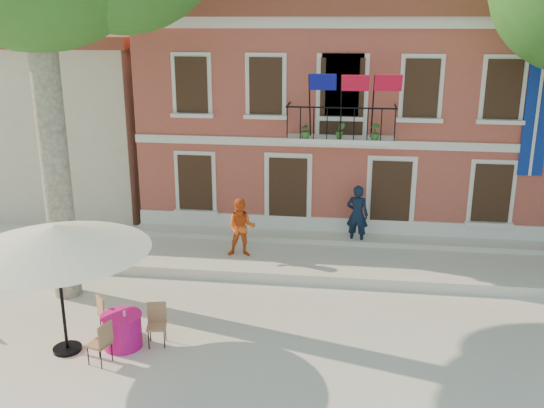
{
  "coord_description": "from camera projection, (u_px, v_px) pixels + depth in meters",
  "views": [
    {
      "loc": [
        2.38,
        -12.35,
        6.92
      ],
      "look_at": [
        0.23,
        3.5,
        2.04
      ],
      "focal_mm": 40.0,
      "sensor_mm": 36.0,
      "label": 1
    }
  ],
  "objects": [
    {
      "name": "terrace",
      "position": [
        335.0,
        259.0,
        17.9
      ],
      "size": [
        14.0,
        3.4,
        0.3
      ],
      "primitive_type": "cube",
      "color": "silver",
      "rests_on": "ground"
    },
    {
      "name": "ground",
      "position": [
        242.0,
        331.0,
        14.03
      ],
      "size": [
        90.0,
        90.0,
        0.0
      ],
      "primitive_type": "plane",
      "color": "beige",
      "rests_on": "ground"
    },
    {
      "name": "neighbor_west",
      "position": [
        61.0,
        114.0,
        24.74
      ],
      "size": [
        9.4,
        9.4,
        6.4
      ],
      "color": "beige",
      "rests_on": "ground"
    },
    {
      "name": "patio_umbrella",
      "position": [
        55.0,
        238.0,
        12.46
      ],
      "size": [
        3.9,
        3.9,
        2.9
      ],
      "color": "black",
      "rests_on": "ground"
    },
    {
      "name": "pedestrian_navy",
      "position": [
        357.0,
        215.0,
        18.43
      ],
      "size": [
        0.75,
        0.57,
        1.85
      ],
      "primitive_type": "imported",
      "rotation": [
        0.0,
        0.0,
        2.94
      ],
      "color": "black",
      "rests_on": "terrace"
    },
    {
      "name": "pedestrian_orange",
      "position": [
        241.0,
        228.0,
        17.49
      ],
      "size": [
        0.89,
        0.72,
        1.72
      ],
      "primitive_type": "imported",
      "rotation": [
        0.0,
        0.0,
        0.09
      ],
      "color": "#EC5B1B",
      "rests_on": "terrace"
    },
    {
      "name": "main_building",
      "position": [
        344.0,
        109.0,
        22.13
      ],
      "size": [
        13.5,
        9.59,
        7.5
      ],
      "color": "#BD4944",
      "rests_on": "ground"
    },
    {
      "name": "cafe_table_1",
      "position": [
        122.0,
        329.0,
        13.27
      ],
      "size": [
        1.79,
        1.83,
        0.95
      ],
      "color": "#EA169B",
      "rests_on": "ground"
    }
  ]
}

